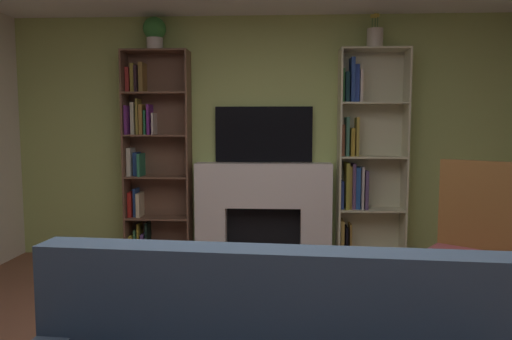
# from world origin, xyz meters

# --- Properties ---
(wall_back_accent) EXTENTS (5.43, 0.06, 2.54)m
(wall_back_accent) POSITION_xyz_m (0.00, 2.75, 1.27)
(wall_back_accent) COLOR #ADC16B
(wall_back_accent) RESTS_ON ground_plane
(fireplace) EXTENTS (1.51, 0.55, 1.02)m
(fireplace) POSITION_xyz_m (0.00, 2.59, 0.54)
(fireplace) COLOR white
(fireplace) RESTS_ON ground_plane
(tv) EXTENTS (1.02, 0.06, 0.58)m
(tv) POSITION_xyz_m (0.00, 2.69, 1.32)
(tv) COLOR black
(tv) RESTS_ON fireplace
(bookshelf_left) EXTENTS (0.68, 0.26, 2.18)m
(bookshelf_left) POSITION_xyz_m (-1.18, 2.63, 1.09)
(bookshelf_left) COLOR brown
(bookshelf_left) RESTS_ON ground_plane
(bookshelf_right) EXTENTS (0.68, 0.28, 2.18)m
(bookshelf_right) POSITION_xyz_m (1.03, 2.62, 1.07)
(bookshelf_right) COLOR beige
(bookshelf_right) RESTS_ON ground_plane
(potted_plant) EXTENTS (0.23, 0.23, 0.33)m
(potted_plant) POSITION_xyz_m (-1.11, 2.57, 2.36)
(potted_plant) COLOR silver
(potted_plant) RESTS_ON bookshelf_left
(vase_with_flowers) EXTENTS (0.16, 0.16, 0.34)m
(vase_with_flowers) POSITION_xyz_m (1.11, 2.57, 2.28)
(vase_with_flowers) COLOR beige
(vase_with_flowers) RESTS_ON bookshelf_right
(armchair) EXTENTS (0.83, 0.83, 1.15)m
(armchair) POSITION_xyz_m (1.56, 1.13, 0.55)
(armchair) COLOR brown
(armchair) RESTS_ON ground_plane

